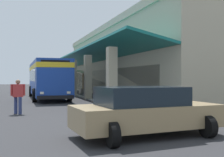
{
  "coord_description": "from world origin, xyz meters",
  "views": [
    {
      "loc": [
        25.89,
        -1.17,
        1.72
      ],
      "look_at": [
        6.03,
        5.65,
        1.71
      ],
      "focal_mm": 44.04,
      "sensor_mm": 36.0,
      "label": 1
    }
  ],
  "objects": [
    {
      "name": "potted_palm",
      "position": [
        -4.89,
        5.89,
        0.71
      ],
      "size": [
        1.64,
        1.94,
        2.65
      ],
      "color": "gray",
      "rests_on": "ground"
    },
    {
      "name": "curb_strip",
      "position": [
        -1.72,
        4.25,
        0.06
      ],
      "size": [
        35.85,
        0.5,
        0.12
      ],
      "primitive_type": "cube",
      "color": "#9E998E",
      "rests_on": "ground"
    },
    {
      "name": "parked_sedan_tan",
      "position": [
        18.49,
        2.43,
        0.75
      ],
      "size": [
        2.64,
        4.51,
        1.47
      ],
      "color": "#9E845B",
      "rests_on": "ground"
    },
    {
      "name": "ground",
      "position": [
        0.0,
        8.0,
        0.0
      ],
      "size": [
        120.0,
        120.0,
        0.0
      ],
      "primitive_type": "plane",
      "color": "#2D2D30"
    },
    {
      "name": "pedestrian",
      "position": [
        11.86,
        -1.17,
        0.93
      ],
      "size": [
        0.35,
        0.68,
        1.66
      ],
      "color": "navy",
      "rests_on": "ground"
    },
    {
      "name": "plaza_building",
      "position": [
        -1.72,
        13.88,
        3.59
      ],
      "size": [
        30.17,
        17.02,
        7.17
      ],
      "color": "#B2A88E",
      "rests_on": "ground"
    },
    {
      "name": "transit_bus",
      "position": [
        1.58,
        1.26,
        1.85
      ],
      "size": [
        11.22,
        2.88,
        3.34
      ],
      "color": "#193D9E",
      "rests_on": "ground"
    }
  ]
}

